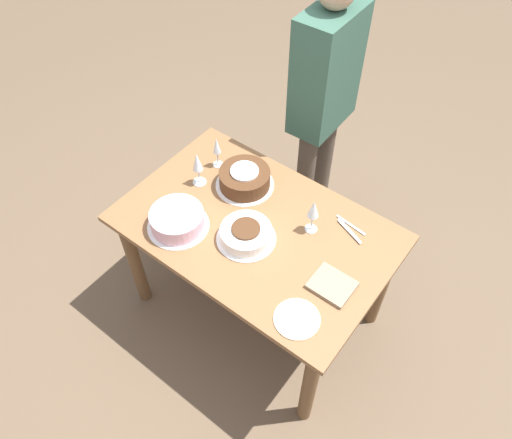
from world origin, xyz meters
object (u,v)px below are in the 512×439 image
Objects in this scene: cake_back_decorated at (177,220)px; wine_glass_extra at (313,210)px; wine_glass_far at (217,147)px; cake_center_white at (246,234)px; cake_front_chocolate at (245,179)px; person_cutting at (324,92)px; wine_glass_near at (197,164)px.

cake_back_decorated is 0.64m from wine_glass_extra.
wine_glass_extra is (-0.51, -0.37, 0.09)m from cake_back_decorated.
cake_center_white is at bearing 144.87° from wine_glass_far.
wine_glass_far reaches higher than cake_back_decorated.
cake_front_chocolate is at bearing 171.18° from wine_glass_far.
cake_front_chocolate is at bearing -5.47° from person_cutting.
wine_glass_far reaches higher than cake_front_chocolate.
person_cutting is (-0.05, -0.64, 0.18)m from cake_front_chocolate.
wine_glass_near reaches higher than cake_front_chocolate.
wine_glass_far is (0.12, -0.44, 0.08)m from cake_back_decorated.
person_cutting is at bearing -60.39° from wine_glass_extra.
cake_front_chocolate is 0.22m from wine_glass_far.
wine_glass_near is 0.16m from wine_glass_far.
cake_back_decorated is at bearing 35.80° from wine_glass_extra.
cake_center_white is 0.95× the size of cake_back_decorated.
wine_glass_near reaches higher than wine_glass_extra.
wine_glass_extra is (-0.21, -0.23, 0.10)m from cake_center_white.
wine_glass_near is at bearing 32.12° from cake_front_chocolate.
cake_front_chocolate is 1.52× the size of wine_glass_extra.
wine_glass_far is 0.94× the size of wine_glass_extra.
wine_glass_far is at bearing -8.82° from cake_front_chocolate.
cake_back_decorated is at bearing 112.08° from wine_glass_near.
cake_center_white is 0.94× the size of cake_front_chocolate.
cake_center_white is at bearing -155.61° from cake_back_decorated.
wine_glass_extra reaches higher than cake_center_white.
wine_glass_near is 1.07× the size of wine_glass_far.
cake_center_white is 0.53m from wine_glass_far.
cake_front_chocolate is 0.66m from person_cutting.
wine_glass_near reaches higher than wine_glass_far.
wine_glass_near is at bearing 8.12° from wine_glass_extra.
person_cutting reaches higher than wine_glass_far.
person_cutting reaches higher than wine_glass_near.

